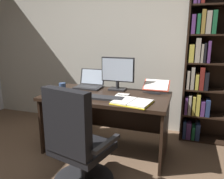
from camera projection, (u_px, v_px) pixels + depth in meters
The scene contains 13 objects.
wall_back at pixel (128, 43), 3.47m from camera, with size 5.64×0.12×2.62m, color beige.
desk at pixel (109, 108), 2.90m from camera, with size 1.51×0.81×0.73m.
bookshelf at pixel (214, 65), 2.96m from camera, with size 0.97×0.29×2.17m.
office_chair at pixel (77, 148), 2.11m from camera, with size 0.68×0.60×1.01m.
monitor at pixel (118, 74), 2.97m from camera, with size 0.44×0.16×0.43m.
laptop at pixel (90, 84), 3.14m from camera, with size 0.36×0.31×0.24m.
keyboard at pixel (106, 98), 2.60m from camera, with size 0.42×0.15×0.02m, color #232326.
computer_mouse at pixel (82, 95), 2.69m from camera, with size 0.06×0.10×0.04m, color #232326.
reading_stand_with_book at pixel (156, 86), 2.91m from camera, with size 0.32×0.28×0.14m.
open_binder at pixel (132, 102), 2.45m from camera, with size 0.45×0.38×0.02m.
notepad at pixel (122, 96), 2.71m from camera, with size 0.15×0.21×0.01m, color white.
pen at pixel (123, 95), 2.70m from camera, with size 0.01×0.01×0.14m, color black.
coffee_mug at pixel (62, 87), 2.99m from camera, with size 0.09×0.09×0.10m, color #334C7A.
Camera 1 is at (0.89, -1.25, 1.47)m, focal length 36.42 mm.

